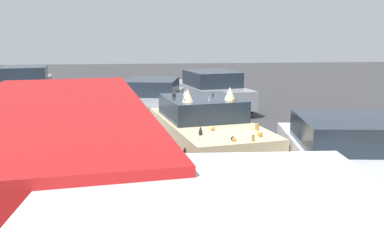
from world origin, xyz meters
TOP-DOWN VIEW (x-y plane):
  - ground_plane at (0.00, 0.00)m, footprint 60.00×60.00m
  - art_car_decorated at (0.05, 0.01)m, footprint 4.69×2.64m
  - parked_van_far_left at (-4.54, 2.33)m, footprint 5.36×2.71m
  - parked_sedan_near_left at (8.39, 6.14)m, footprint 4.20×2.48m
  - parked_sedan_far_right at (6.11, -1.03)m, footprint 4.70×2.74m
  - parked_sedan_row_back_center at (3.80, 1.20)m, footprint 4.40×2.55m
  - parked_sedan_row_back_far at (-2.66, -2.14)m, footprint 4.35×2.46m

SIDE VIEW (x-z plane):
  - ground_plane at x=0.00m, z-range 0.00..0.00m
  - art_car_decorated at x=0.05m, z-range -0.14..1.52m
  - parked_sedan_row_back_far at x=-2.66m, z-range 0.01..1.39m
  - parked_sedan_row_back_center at x=3.80m, z-range 0.00..1.40m
  - parked_sedan_far_right at x=6.11m, z-range 0.00..1.46m
  - parked_sedan_near_left at x=8.39m, z-range -0.01..1.52m
  - parked_van_far_left at x=-4.54m, z-range 0.13..2.21m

